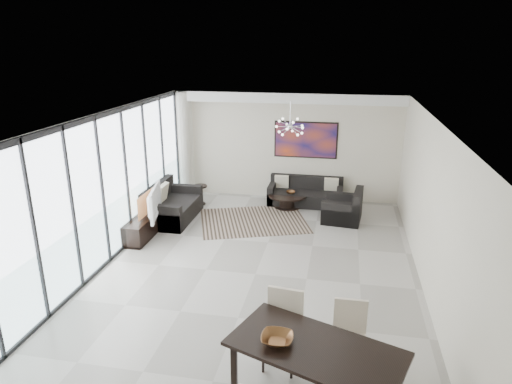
% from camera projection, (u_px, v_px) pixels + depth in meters
% --- Properties ---
extents(room_shell, '(6.00, 9.00, 2.90)m').
position_uv_depth(room_shell, '(281.00, 203.00, 8.00)').
color(room_shell, '#A8A39B').
rests_on(room_shell, ground).
extents(window_wall, '(0.37, 8.95, 2.90)m').
position_uv_depth(window_wall, '(107.00, 191.00, 8.59)').
color(window_wall, white).
rests_on(window_wall, floor).
extents(soffit, '(5.98, 0.40, 0.26)m').
position_uv_depth(soffit, '(287.00, 98.00, 11.67)').
color(soffit, white).
rests_on(soffit, room_shell).
extents(painting, '(1.68, 0.04, 0.98)m').
position_uv_depth(painting, '(306.00, 140.00, 12.10)').
color(painting, '#BD411A').
rests_on(painting, room_shell).
extents(chandelier, '(0.66, 0.66, 0.71)m').
position_uv_depth(chandelier, '(290.00, 127.00, 10.07)').
color(chandelier, silver).
rests_on(chandelier, room_shell).
extents(rug, '(3.00, 2.64, 0.01)m').
position_uv_depth(rug, '(253.00, 221.00, 11.06)').
color(rug, black).
rests_on(rug, floor).
extents(coffee_table, '(0.99, 0.99, 0.35)m').
position_uv_depth(coffee_table, '(287.00, 200.00, 11.92)').
color(coffee_table, black).
rests_on(coffee_table, floor).
extents(bowl_coffee, '(0.24, 0.24, 0.07)m').
position_uv_depth(bowl_coffee, '(291.00, 192.00, 11.92)').
color(bowl_coffee, brown).
rests_on(bowl_coffee, coffee_table).
extents(sofa_main, '(1.95, 0.80, 0.71)m').
position_uv_depth(sofa_main, '(305.00, 195.00, 12.15)').
color(sofa_main, black).
rests_on(sofa_main, floor).
extents(loveseat, '(0.98, 1.74, 0.87)m').
position_uv_depth(loveseat, '(171.00, 207.00, 11.11)').
color(loveseat, black).
rests_on(loveseat, floor).
extents(armchair, '(0.98, 1.03, 0.79)m').
position_uv_depth(armchair, '(344.00, 210.00, 11.01)').
color(armchair, black).
rests_on(armchair, floor).
extents(side_table, '(0.38, 0.38, 0.52)m').
position_uv_depth(side_table, '(200.00, 192.00, 12.09)').
color(side_table, black).
rests_on(side_table, floor).
extents(tv_console, '(0.42, 1.49, 0.46)m').
position_uv_depth(tv_console, '(145.00, 226.00, 10.17)').
color(tv_console, black).
rests_on(tv_console, floor).
extents(television, '(0.42, 1.16, 0.66)m').
position_uv_depth(television, '(150.00, 202.00, 9.97)').
color(television, gray).
rests_on(television, tv_console).
extents(dining_table, '(2.21, 1.63, 0.83)m').
position_uv_depth(dining_table, '(316.00, 353.00, 5.25)').
color(dining_table, black).
rests_on(dining_table, floor).
extents(dining_chair_nw, '(0.54, 0.54, 1.06)m').
position_uv_depth(dining_chair_nw, '(283.00, 322.00, 6.05)').
color(dining_chair_nw, beige).
rests_on(dining_chair_nw, floor).
extents(dining_chair_ne, '(0.44, 0.44, 0.95)m').
position_uv_depth(dining_chair_ne, '(350.00, 330.00, 5.99)').
color(dining_chair_ne, beige).
rests_on(dining_chair_ne, floor).
extents(bowl_dining, '(0.38, 0.38, 0.09)m').
position_uv_depth(bowl_dining, '(277.00, 339.00, 5.30)').
color(bowl_dining, brown).
rests_on(bowl_dining, dining_table).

